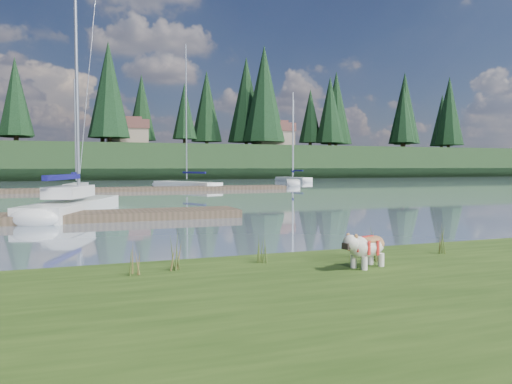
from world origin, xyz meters
name	(u,v)px	position (x,y,z in m)	size (l,w,h in m)	color
ground	(102,192)	(0.00, 30.00, 0.00)	(200.00, 200.00, 0.00)	#7C8DA1
bank	(313,361)	(0.00, -6.00, 0.17)	(60.00, 9.00, 0.35)	#334D17
ridge	(87,163)	(0.00, 73.00, 2.50)	(200.00, 20.00, 5.00)	black
bulldog	(366,246)	(2.35, -3.21, 0.70)	(0.95, 0.59, 0.56)	silver
sailboat_main	(78,203)	(-1.88, 12.18, 0.42)	(4.41, 8.65, 12.36)	silver
dock_near	(15,219)	(-4.00, 9.00, 0.15)	(16.00, 2.00, 0.30)	#4C3D2C
dock_far	(129,189)	(2.00, 30.00, 0.15)	(26.00, 2.20, 0.30)	#4C3D2C
sailboat_bg_2	(77,186)	(-1.77, 33.36, 0.34)	(2.11, 5.98, 9.06)	silver
sailboat_bg_3	(181,184)	(7.12, 34.62, 0.32)	(5.36, 8.69, 12.85)	silver
sailboat_bg_4	(292,182)	(19.45, 37.52, 0.33)	(3.61, 6.44, 9.67)	silver
sailboat_bg_5	(291,179)	(23.93, 48.01, 0.32)	(2.48, 7.35, 10.40)	silver
weed_0	(176,254)	(-0.58, -2.36, 0.61)	(0.17, 0.14, 0.61)	#475B23
weed_1	(260,250)	(0.88, -2.28, 0.56)	(0.17, 0.14, 0.50)	#475B23
weed_2	(375,247)	(2.75, -2.86, 0.60)	(0.17, 0.14, 0.61)	#475B23
weed_3	(134,262)	(-1.23, -2.50, 0.55)	(0.17, 0.14, 0.48)	#475B23
weed_4	(358,247)	(2.70, -2.39, 0.54)	(0.17, 0.14, 0.44)	#475B23
weed_5	(442,240)	(4.38, -2.60, 0.60)	(0.17, 0.14, 0.60)	#475B23
mud_lip	(200,275)	(0.00, -1.60, 0.07)	(60.00, 0.50, 0.14)	#33281C
conifer_3	(15,100)	(-10.00, 72.00, 11.74)	(4.84, 4.84, 12.25)	#382619
conifer_4	(109,89)	(3.00, 66.00, 13.09)	(6.16, 6.16, 15.10)	#382619
conifer_5	(185,111)	(15.00, 70.00, 10.83)	(3.96, 3.96, 10.35)	#382619
conifer_6	(264,94)	(28.00, 68.00, 13.99)	(7.04, 7.04, 17.00)	#382619
conifer_7	(330,110)	(42.00, 71.00, 12.19)	(5.28, 5.28, 13.20)	#382619
conifer_8	(403,114)	(55.00, 67.00, 11.51)	(4.62, 4.62, 11.77)	#382619
conifer_9	(449,111)	(68.00, 70.00, 12.87)	(5.94, 5.94, 14.62)	#382619
house_1	(127,132)	(6.00, 71.00, 7.31)	(6.30, 5.30, 4.65)	gray
house_2	(273,135)	(30.00, 69.00, 7.31)	(6.30, 5.30, 4.65)	gray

